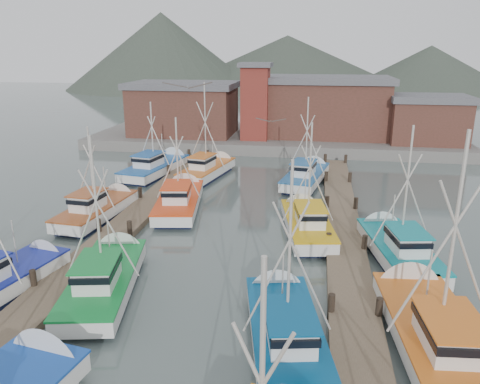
% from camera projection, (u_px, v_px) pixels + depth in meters
% --- Properties ---
extents(ground, '(260.00, 260.00, 0.00)m').
position_uv_depth(ground, '(207.00, 286.00, 23.16)').
color(ground, '#4B5A57').
rests_on(ground, ground).
extents(dock_left, '(2.30, 46.00, 1.50)m').
position_uv_depth(dock_left, '(108.00, 241.00, 28.00)').
color(dock_left, brown).
rests_on(dock_left, ground).
extents(dock_right, '(2.30, 46.00, 1.50)m').
position_uv_depth(dock_right, '(347.00, 257.00, 25.82)').
color(dock_right, brown).
rests_on(dock_right, ground).
extents(quay, '(44.00, 16.00, 1.20)m').
position_uv_depth(quay, '(275.00, 138.00, 57.87)').
color(quay, slate).
rests_on(quay, ground).
extents(shed_left, '(12.72, 8.48, 6.20)m').
position_uv_depth(shed_left, '(184.00, 108.00, 56.59)').
color(shed_left, brown).
rests_on(shed_left, quay).
extents(shed_center, '(14.84, 9.54, 6.90)m').
position_uv_depth(shed_center, '(326.00, 106.00, 55.73)').
color(shed_center, brown).
rests_on(shed_center, quay).
extents(shed_right, '(8.48, 6.36, 5.20)m').
position_uv_depth(shed_right, '(427.00, 119.00, 51.44)').
color(shed_right, brown).
rests_on(shed_right, quay).
extents(lookout_tower, '(3.60, 3.60, 8.50)m').
position_uv_depth(lookout_tower, '(255.00, 101.00, 52.95)').
color(lookout_tower, maroon).
rests_on(lookout_tower, quay).
extents(distant_hills, '(175.00, 140.00, 42.00)m').
position_uv_depth(distant_hills, '(259.00, 87.00, 140.72)').
color(distant_hills, '#3F483C').
rests_on(distant_hills, ground).
extents(boat_4, '(4.27, 8.98, 8.43)m').
position_uv_depth(boat_4, '(107.00, 277.00, 22.63)').
color(boat_4, black).
rests_on(boat_4, ground).
extents(boat_5, '(4.21, 8.88, 8.38)m').
position_uv_depth(boat_5, '(284.00, 329.00, 18.45)').
color(boat_5, black).
rests_on(boat_5, ground).
extents(boat_6, '(3.77, 8.18, 8.26)m').
position_uv_depth(boat_6, '(5.00, 280.00, 22.37)').
color(boat_6, black).
rests_on(boat_6, ground).
extents(boat_7, '(3.94, 9.91, 9.63)m').
position_uv_depth(boat_7, '(432.00, 330.00, 18.35)').
color(boat_7, black).
rests_on(boat_7, ground).
extents(boat_8, '(4.08, 9.23, 7.52)m').
position_uv_depth(boat_8, '(180.00, 199.00, 34.21)').
color(boat_8, black).
rests_on(boat_8, ground).
extents(boat_9, '(3.84, 8.50, 7.80)m').
position_uv_depth(boat_9, '(306.00, 222.00, 29.69)').
color(boat_9, black).
rests_on(boat_9, ground).
extents(boat_10, '(3.13, 8.23, 7.08)m').
position_uv_depth(boat_10, '(100.00, 208.00, 32.34)').
color(boat_10, black).
rests_on(boat_10, ground).
extents(boat_11, '(4.05, 8.67, 8.26)m').
position_uv_depth(boat_11, '(396.00, 247.00, 26.04)').
color(boat_11, black).
rests_on(boat_11, ground).
extents(boat_12, '(4.06, 8.65, 9.17)m').
position_uv_depth(boat_12, '(209.00, 169.00, 42.84)').
color(boat_12, black).
rests_on(boat_12, ground).
extents(boat_13, '(4.17, 8.94, 8.18)m').
position_uv_depth(boat_13, '(307.00, 175.00, 40.64)').
color(boat_13, black).
rests_on(boat_13, ground).
extents(boat_14, '(4.35, 9.61, 7.54)m').
position_uv_depth(boat_14, '(158.00, 166.00, 43.72)').
color(boat_14, black).
rests_on(boat_14, ground).
extents(gull_near, '(1.52, 0.66, 0.24)m').
position_uv_depth(gull_near, '(187.00, 86.00, 14.20)').
color(gull_near, gray).
rests_on(gull_near, ground).
extents(gull_far, '(1.55, 0.62, 0.24)m').
position_uv_depth(gull_far, '(271.00, 121.00, 23.62)').
color(gull_far, gray).
rests_on(gull_far, ground).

